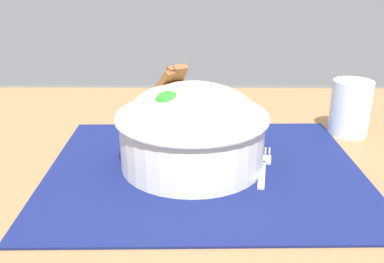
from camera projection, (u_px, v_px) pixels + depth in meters
The scene contains 5 objects.
table at pixel (222, 198), 0.64m from camera, with size 1.39×0.81×0.70m.
placemat at pixel (204, 169), 0.59m from camera, with size 0.44×0.36×0.00m, color #11194C.
bowl at pixel (192, 127), 0.59m from camera, with size 0.25×0.25×0.14m.
fork at pixel (262, 164), 0.60m from camera, with size 0.04×0.13×0.00m.
drinking_glass at pixel (350, 111), 0.71m from camera, with size 0.07×0.07×0.09m.
Camera 1 is at (-0.04, -0.56, 0.97)m, focal length 39.52 mm.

